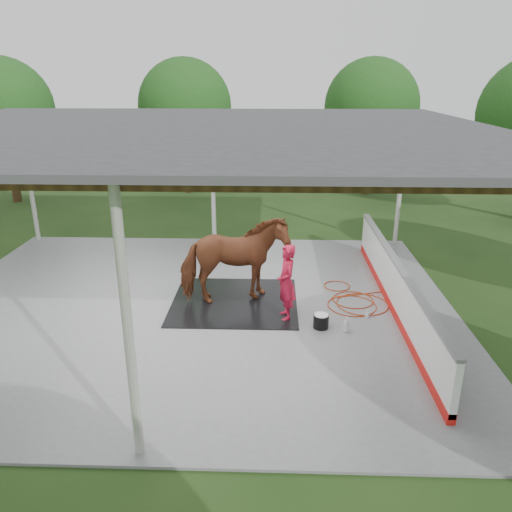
{
  "coord_description": "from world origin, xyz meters",
  "views": [
    {
      "loc": [
        1.85,
        -10.34,
        5.08
      ],
      "look_at": [
        1.49,
        -0.04,
        1.31
      ],
      "focal_mm": 35.0,
      "sensor_mm": 36.0,
      "label": 1
    }
  ],
  "objects_px": {
    "handler": "(286,282)",
    "wash_bucket": "(321,321)",
    "horse": "(234,260)",
    "dasher_board": "(395,287)"
  },
  "relations": [
    {
      "from": "dasher_board",
      "to": "handler",
      "type": "distance_m",
      "value": 2.51
    },
    {
      "from": "horse",
      "to": "handler",
      "type": "relative_size",
      "value": 1.44
    },
    {
      "from": "dasher_board",
      "to": "handler",
      "type": "height_order",
      "value": "handler"
    },
    {
      "from": "handler",
      "to": "wash_bucket",
      "type": "distance_m",
      "value": 1.09
    },
    {
      "from": "handler",
      "to": "wash_bucket",
      "type": "relative_size",
      "value": 5.14
    },
    {
      "from": "horse",
      "to": "wash_bucket",
      "type": "xyz_separation_m",
      "value": [
        1.91,
        -1.2,
        -0.88
      ]
    },
    {
      "from": "horse",
      "to": "wash_bucket",
      "type": "relative_size",
      "value": 7.39
    },
    {
      "from": "horse",
      "to": "handler",
      "type": "distance_m",
      "value": 1.42
    },
    {
      "from": "handler",
      "to": "dasher_board",
      "type": "bearing_deg",
      "value": 89.07
    },
    {
      "from": "horse",
      "to": "handler",
      "type": "xyz_separation_m",
      "value": [
        1.18,
        -0.76,
        -0.2
      ]
    }
  ]
}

